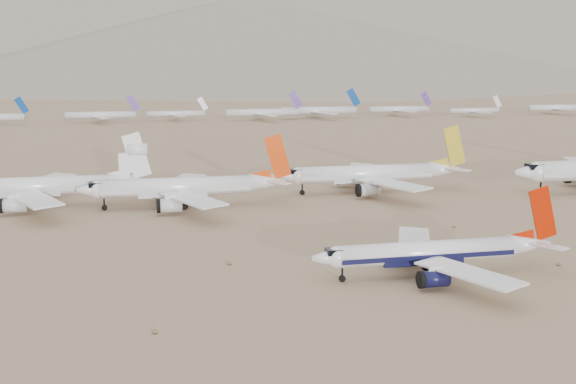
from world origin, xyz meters
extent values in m
plane|color=#80644A|center=(0.00, 0.00, 0.00)|extent=(7000.00, 7000.00, 0.00)
cylinder|color=white|center=(-0.27, 0.86, 4.06)|extent=(29.86, 3.53, 3.53)
cube|color=#0E0F33|center=(-0.27, 0.86, 3.62)|extent=(29.26, 3.58, 0.79)
sphere|color=white|center=(-15.20, 0.86, 4.06)|extent=(3.53, 3.53, 3.53)
cube|color=black|center=(-15.73, 0.86, 5.03)|extent=(2.47, 2.29, 0.88)
cone|color=white|center=(18.18, 0.86, 4.32)|extent=(7.46, 3.53, 3.53)
cube|color=white|center=(2.04, -9.62, 3.44)|extent=(11.53, 18.17, 0.55)
cube|color=white|center=(19.64, -2.58, 4.76)|extent=(4.74, 6.20, 0.21)
cylinder|color=#0E0F33|center=(-1.93, -6.48, 1.85)|extent=(4.15, 2.54, 2.54)
cube|color=white|center=(2.04, 11.33, 3.44)|extent=(11.53, 18.17, 0.55)
cube|color=white|center=(19.64, 4.29, 4.76)|extent=(4.74, 6.20, 0.21)
cylinder|color=#0E0F33|center=(-1.93, 8.20, 1.85)|extent=(4.15, 2.54, 2.54)
cube|color=#AB1700|center=(20.26, 0.86, 9.47)|extent=(5.66, 0.28, 9.32)
cylinder|color=black|center=(-14.32, 0.86, 0.53)|extent=(1.06, 0.44, 1.06)
cylinder|color=black|center=(0.97, -1.61, 0.74)|extent=(1.48, 0.88, 1.48)
cylinder|color=black|center=(0.97, 3.33, 0.74)|extent=(1.48, 0.88, 1.48)
sphere|color=white|center=(56.13, 60.99, 6.17)|extent=(5.37, 5.37, 5.37)
cube|color=black|center=(55.32, 60.99, 7.65)|extent=(3.76, 3.49, 1.34)
cylinder|color=black|center=(57.47, 60.99, 0.81)|extent=(1.61, 0.67, 1.61)
cylinder|color=white|center=(14.46, 74.96, 5.10)|extent=(36.49, 4.43, 4.43)
cube|color=silver|center=(14.46, 74.96, 4.55)|extent=(35.76, 4.50, 1.00)
sphere|color=white|center=(-3.79, 74.96, 5.10)|extent=(4.43, 4.43, 4.43)
cube|color=black|center=(-4.45, 74.96, 6.32)|extent=(3.10, 2.88, 1.11)
cone|color=white|center=(37.01, 74.96, 5.43)|extent=(9.12, 4.43, 4.43)
cube|color=white|center=(17.28, 62.10, 4.32)|extent=(14.09, 22.21, 0.69)
cube|color=white|center=(38.78, 70.75, 5.99)|extent=(5.79, 7.57, 0.27)
cylinder|color=silver|center=(12.43, 65.93, 2.32)|extent=(5.07, 3.19, 3.19)
cube|color=white|center=(17.28, 87.82, 4.32)|extent=(14.09, 22.21, 0.69)
cube|color=white|center=(38.78, 79.17, 5.99)|extent=(5.79, 7.57, 0.27)
cylinder|color=silver|center=(12.43, 83.99, 2.32)|extent=(5.07, 3.19, 3.19)
cube|color=gold|center=(39.54, 74.96, 11.75)|extent=(6.92, 0.35, 11.40)
cylinder|color=black|center=(-2.68, 74.96, 0.67)|extent=(1.33, 0.55, 1.33)
cylinder|color=black|center=(15.98, 71.85, 0.93)|extent=(1.86, 1.11, 1.86)
cylinder|color=black|center=(15.98, 78.06, 0.93)|extent=(1.86, 1.11, 1.86)
cylinder|color=white|center=(-35.60, 65.82, 5.02)|extent=(35.70, 4.36, 4.36)
cube|color=silver|center=(-35.60, 65.82, 4.47)|extent=(34.98, 4.43, 0.98)
sphere|color=white|center=(-53.45, 65.82, 5.02)|extent=(4.36, 4.36, 4.36)
cube|color=black|center=(-54.11, 65.82, 6.22)|extent=(3.05, 2.84, 1.09)
cone|color=white|center=(-13.54, 65.82, 5.34)|extent=(8.92, 4.36, 4.36)
cube|color=white|center=(-32.85, 53.23, 4.25)|extent=(13.79, 21.73, 0.67)
cube|color=white|center=(-11.80, 61.70, 5.89)|extent=(5.67, 7.41, 0.26)
cylinder|color=silver|center=(-37.59, 56.98, 2.29)|extent=(4.96, 3.14, 3.14)
cube|color=white|center=(-32.85, 78.42, 4.25)|extent=(13.79, 21.73, 0.67)
cube|color=white|center=(-11.80, 69.95, 5.89)|extent=(5.67, 7.41, 0.26)
cylinder|color=silver|center=(-37.59, 74.67, 2.29)|extent=(4.96, 3.14, 3.14)
cube|color=#D03704|center=(-11.06, 65.82, 11.53)|extent=(6.77, 0.35, 11.15)
cylinder|color=black|center=(-52.36, 65.82, 0.65)|extent=(1.31, 0.55, 1.31)
cylinder|color=black|center=(-34.12, 62.77, 0.92)|extent=(1.83, 1.09, 1.83)
cylinder|color=black|center=(-34.12, 68.88, 0.92)|extent=(1.83, 1.09, 1.83)
cylinder|color=white|center=(-69.80, 73.62, 5.08)|extent=(36.87, 4.41, 4.41)
cube|color=silver|center=(-69.80, 73.62, 4.52)|extent=(36.13, 4.48, 0.99)
cone|color=white|center=(-47.02, 73.62, 5.41)|extent=(9.22, 4.41, 4.41)
cube|color=white|center=(-66.96, 60.66, 4.30)|extent=(14.24, 22.44, 0.69)
cube|color=white|center=(-45.23, 69.37, 5.96)|extent=(5.85, 7.65, 0.26)
cylinder|color=silver|center=(-71.85, 64.53, 2.31)|extent=(5.12, 3.18, 3.18)
cube|color=white|center=(-66.96, 86.58, 4.30)|extent=(14.24, 22.44, 0.69)
cube|color=white|center=(-45.23, 77.87, 5.96)|extent=(5.85, 7.65, 0.26)
cylinder|color=silver|center=(-71.85, 82.71, 2.31)|extent=(5.12, 3.18, 3.18)
cube|color=white|center=(-44.46, 73.62, 11.78)|extent=(6.99, 0.35, 11.51)
cylinder|color=white|center=(-44.20, 73.62, 13.20)|extent=(4.61, 2.86, 2.86)
cylinder|color=black|center=(-68.27, 70.53, 0.93)|extent=(1.85, 1.10, 1.85)
cylinder|color=black|center=(-68.27, 76.71, 0.93)|extent=(1.85, 1.10, 1.85)
cube|color=navy|center=(-101.77, 311.61, 10.65)|extent=(7.59, 0.38, 9.56)
cylinder|color=silver|center=(-60.59, 315.92, 4.31)|extent=(38.71, 3.83, 3.83)
cube|color=#4F2F8F|center=(-42.37, 315.92, 10.78)|extent=(7.71, 0.38, 9.71)
cube|color=silver|center=(-60.59, 305.90, 3.74)|extent=(10.20, 17.82, 0.38)
cube|color=silver|center=(-60.59, 325.94, 3.74)|extent=(10.20, 17.82, 0.38)
cylinder|color=silver|center=(-18.19, 321.04, 4.05)|extent=(33.36, 3.30, 3.30)
cube|color=white|center=(-2.49, 321.04, 9.62)|extent=(6.64, 0.33, 8.37)
cube|color=silver|center=(-18.19, 312.41, 3.55)|extent=(8.79, 15.36, 0.33)
cube|color=silver|center=(-18.19, 329.68, 3.55)|extent=(8.79, 15.36, 0.33)
cylinder|color=silver|center=(31.53, 312.98, 4.51)|extent=(42.75, 4.22, 4.22)
cube|color=#4F2F8F|center=(51.65, 312.98, 11.65)|extent=(8.51, 0.42, 10.72)
cube|color=silver|center=(31.53, 301.91, 3.88)|extent=(11.26, 19.68, 0.42)
cube|color=silver|center=(31.53, 324.04, 3.88)|extent=(11.26, 19.68, 0.42)
cylinder|color=silver|center=(67.45, 319.30, 4.70)|extent=(46.55, 4.60, 4.60)
cube|color=navy|center=(89.35, 319.30, 12.48)|extent=(9.27, 0.46, 11.68)
cube|color=silver|center=(67.45, 307.25, 4.01)|extent=(12.26, 21.43, 0.46)
cube|color=silver|center=(67.45, 331.35, 4.01)|extent=(12.26, 21.43, 0.46)
cylinder|color=silver|center=(121.59, 325.75, 4.30)|extent=(38.52, 3.81, 3.81)
cube|color=#4F2F8F|center=(139.71, 325.75, 10.74)|extent=(7.67, 0.38, 9.66)
cube|color=silver|center=(121.59, 315.78, 3.73)|extent=(10.15, 17.73, 0.38)
cube|color=silver|center=(121.59, 335.72, 3.73)|extent=(10.15, 17.73, 0.38)
cylinder|color=silver|center=(164.40, 308.37, 4.00)|extent=(32.41, 3.20, 3.20)
cube|color=white|center=(179.65, 308.37, 9.41)|extent=(6.45, 0.32, 8.13)
cube|color=silver|center=(164.40, 299.99, 3.52)|extent=(8.54, 14.92, 0.32)
cube|color=silver|center=(164.40, 316.76, 3.52)|extent=(8.54, 14.92, 0.32)
cylinder|color=silver|center=(227.40, 316.49, 4.38)|extent=(40.17, 3.97, 3.97)
cube|color=silver|center=(227.40, 306.09, 3.79)|extent=(10.58, 18.49, 0.40)
cube|color=silver|center=(227.40, 326.89, 3.79)|extent=(10.58, 18.49, 0.40)
cone|color=slate|center=(200.00, 1480.00, 120.00)|extent=(1824.00, 1824.00, 240.00)
cone|color=slate|center=(150.00, 1100.00, 70.00)|extent=(1260.00, 1260.00, 140.00)
ellipsoid|color=brown|center=(-44.10, -14.90, 0.25)|extent=(0.84, 0.84, 0.46)
ellipsoid|color=brown|center=(-30.40, 14.40, 0.29)|extent=(0.98, 0.98, 0.54)
ellipsoid|color=brown|center=(24.40, 1.60, 0.25)|extent=(0.84, 0.84, 0.46)
ellipsoid|color=brown|center=(38.10, 30.90, 0.29)|extent=(0.98, 0.98, 0.54)
ellipsoid|color=brown|center=(2.42, 10.46, 0.35)|extent=(1.16, 1.16, 0.64)
ellipsoid|color=brown|center=(19.50, 31.81, 0.24)|extent=(0.81, 0.81, 0.45)
camera|label=1|loc=(-46.61, -104.00, 34.34)|focal=45.00mm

